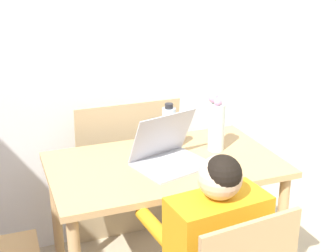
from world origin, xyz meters
TOP-DOWN VIEW (x-y plane):
  - wall_back at (0.00, 2.23)m, footprint 6.40×0.05m
  - dining_table at (-0.29, 1.60)m, footprint 1.08×0.66m
  - person_seated at (-0.33, 1.02)m, footprint 0.40×0.45m
  - laptop at (-0.28, 1.57)m, footprint 0.38×0.34m
  - flower_vase at (-0.00, 1.64)m, footprint 0.08×0.08m
  - water_bottle at (-0.22, 1.72)m, footprint 0.07×0.07m
  - cardboard_panel at (-0.33, 2.10)m, footprint 0.60×0.14m

SIDE VIEW (x-z plane):
  - cardboard_panel at x=-0.33m, z-range 0.00..0.89m
  - dining_table at x=-0.29m, z-range 0.26..0.99m
  - person_seated at x=-0.33m, z-range 0.12..1.14m
  - laptop at x=-0.28m, z-range 0.66..0.91m
  - water_bottle at x=-0.22m, z-range 0.72..0.96m
  - flower_vase at x=0.00m, z-range 0.72..1.01m
  - wall_back at x=0.00m, z-range 0.00..2.50m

